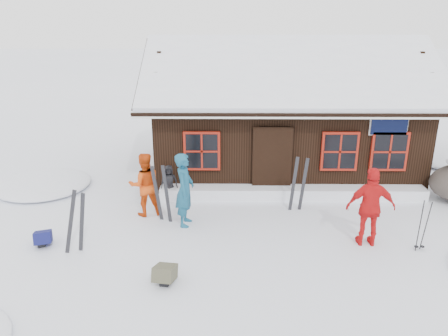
{
  "coord_description": "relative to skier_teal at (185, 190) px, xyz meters",
  "views": [
    {
      "loc": [
        -0.34,
        -9.38,
        5.01
      ],
      "look_at": [
        -0.46,
        1.13,
        1.3
      ],
      "focal_mm": 35.0,
      "sensor_mm": 36.0,
      "label": 1
    }
  ],
  "objects": [
    {
      "name": "ground",
      "position": [
        1.42,
        -0.54,
        -0.94
      ],
      "size": [
        120.0,
        120.0,
        0.0
      ],
      "primitive_type": "plane",
      "color": "white",
      "rests_on": "ground"
    },
    {
      "name": "skier_crouched",
      "position": [
        -0.61,
        1.66,
        -0.44
      ],
      "size": [
        0.51,
        0.36,
        0.99
      ],
      "primitive_type": "imported",
      "rotation": [
        0.0,
        0.0,
        0.09
      ],
      "color": "black",
      "rests_on": "ground"
    },
    {
      "name": "skier_orange_left",
      "position": [
        -1.1,
        0.57,
        -0.09
      ],
      "size": [
        0.97,
        0.85,
        1.69
      ],
      "primitive_type": "imported",
      "rotation": [
        0.0,
        0.0,
        3.44
      ],
      "color": "#D4450E",
      "rests_on": "ground"
    },
    {
      "name": "mountain_hut",
      "position": [
        2.92,
        4.44,
        0.64
      ],
      "size": [
        8.9,
        6.09,
        4.42
      ],
      "color": "black",
      "rests_on": "ground"
    },
    {
      "name": "snow_drift",
      "position": [
        2.92,
        1.71,
        -0.76
      ],
      "size": [
        7.6,
        0.6,
        0.35
      ],
      "primitive_type": "cube",
      "color": "white",
      "rests_on": "ground"
    },
    {
      "name": "ski_pair_mid",
      "position": [
        -0.6,
        0.2,
        -0.22
      ],
      "size": [
        0.5,
        0.16,
        1.54
      ],
      "rotation": [
        0.0,
        0.0,
        -0.16
      ],
      "color": "black",
      "rests_on": "ground"
    },
    {
      "name": "ski_poles",
      "position": [
        5.38,
        -1.22,
        -0.36
      ],
      "size": [
        0.22,
        0.11,
        1.23
      ],
      "color": "black",
      "rests_on": "ground"
    },
    {
      "name": "skier_orange_right",
      "position": [
        4.27,
        -0.97,
        -0.01
      ],
      "size": [
        1.11,
        0.5,
        1.86
      ],
      "primitive_type": "imported",
      "rotation": [
        0.0,
        0.0,
        3.1
      ],
      "color": "red",
      "rests_on": "ground"
    },
    {
      "name": "ski_pair_right",
      "position": [
        2.94,
        0.88,
        -0.21
      ],
      "size": [
        0.48,
        0.14,
        1.55
      ],
      "rotation": [
        0.0,
        0.0,
        -0.14
      ],
      "color": "black",
      "rests_on": "ground"
    },
    {
      "name": "backpack_blue",
      "position": [
        -3.16,
        -1.1,
        -0.8
      ],
      "size": [
        0.5,
        0.58,
        0.27
      ],
      "primitive_type": "cube",
      "rotation": [
        0.0,
        0.0,
        0.32
      ],
      "color": "#12154D",
      "rests_on": "ground"
    },
    {
      "name": "backpack_olive",
      "position": [
        -0.17,
        -2.54,
        -0.79
      ],
      "size": [
        0.47,
        0.57,
        0.28
      ],
      "primitive_type": "cube",
      "rotation": [
        0.0,
        0.0,
        -0.15
      ],
      "color": "#494734",
      "rests_on": "ground"
    },
    {
      "name": "snow_mounds",
      "position": [
        3.07,
        1.32,
        -0.94
      ],
      "size": [
        20.6,
        13.2,
        0.48
      ],
      "color": "white",
      "rests_on": "ground"
    },
    {
      "name": "ski_pair_left",
      "position": [
        -2.24,
        -1.4,
        -0.21
      ],
      "size": [
        0.63,
        0.21,
        1.53
      ],
      "rotation": [
        0.0,
        0.0,
        -0.12
      ],
      "color": "black",
      "rests_on": "ground"
    },
    {
      "name": "skier_teal",
      "position": [
        0.0,
        0.0,
        0.0
      ],
      "size": [
        0.51,
        0.72,
        1.87
      ],
      "primitive_type": "imported",
      "rotation": [
        0.0,
        0.0,
        1.48
      ],
      "color": "navy",
      "rests_on": "ground"
    }
  ]
}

